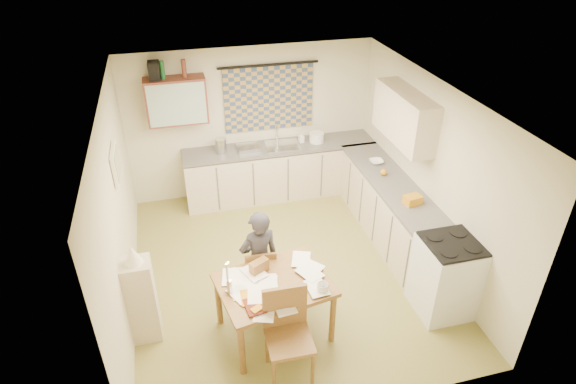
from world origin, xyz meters
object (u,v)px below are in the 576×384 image
object	(u,v)px
shelf_stand	(142,300)
dining_table	(274,307)
person	(259,260)
chair_far	(260,283)
counter_back	(284,170)
stove	(446,276)
counter_right	(394,215)

from	to	relation	value
shelf_stand	dining_table	bearing A→B (deg)	-12.44
person	shelf_stand	bearing A→B (deg)	-2.81
chair_far	person	bearing A→B (deg)	84.28
shelf_stand	counter_back	bearing A→B (deg)	49.37
stove	chair_far	distance (m)	2.27
stove	dining_table	distance (m)	2.10
stove	chair_far	size ratio (longest dim) A/B	1.22
chair_far	counter_back	bearing A→B (deg)	-107.47
counter_back	dining_table	xyz separation A→B (m)	(-0.86, -3.01, -0.07)
counter_right	shelf_stand	distance (m)	3.68
counter_back	chair_far	xyz separation A→B (m)	(-0.92, -2.44, -0.19)
counter_right	person	distance (m)	2.30
counter_back	counter_right	size ratio (longest dim) A/B	1.12
stove	person	xyz separation A→B (m)	(-2.15, 0.66, 0.17)
counter_right	dining_table	size ratio (longest dim) A/B	2.19
stove	dining_table	size ratio (longest dim) A/B	0.75
counter_back	person	bearing A→B (deg)	-110.38
dining_table	chair_far	distance (m)	0.59
person	shelf_stand	distance (m)	1.41
stove	dining_table	world-z (taller)	stove
counter_right	chair_far	distance (m)	2.27
counter_back	chair_far	bearing A→B (deg)	-110.59
stove	person	distance (m)	2.26
counter_right	shelf_stand	size ratio (longest dim) A/B	2.73
chair_far	shelf_stand	xyz separation A→B (m)	(-1.40, -0.26, 0.28)
stove	dining_table	bearing A→B (deg)	176.29
counter_right	person	size ratio (longest dim) A/B	2.18
dining_table	counter_back	bearing A→B (deg)	63.80
counter_back	stove	size ratio (longest dim) A/B	3.27
counter_back	shelf_stand	size ratio (longest dim) A/B	3.05
person	stove	bearing A→B (deg)	151.59
counter_back	shelf_stand	bearing A→B (deg)	-130.63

